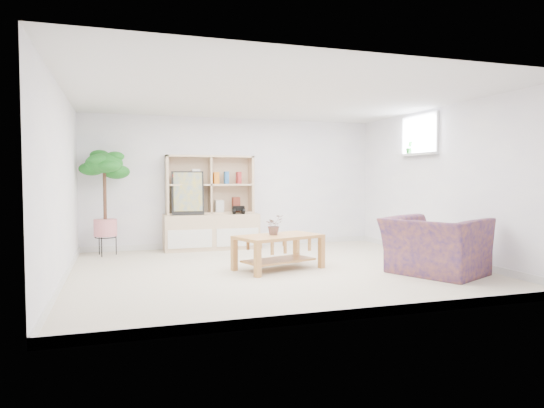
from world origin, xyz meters
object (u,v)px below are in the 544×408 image
object	(u,v)px
storage_unit	(211,202)
floor_tree	(105,203)
armchair	(435,242)
coffee_table	(279,252)

from	to	relation	value
storage_unit	floor_tree	xyz separation A→B (m)	(-1.81, -0.19, 0.03)
floor_tree	armchair	bearing A→B (deg)	-35.62
floor_tree	storage_unit	bearing A→B (deg)	6.07
floor_tree	armchair	xyz separation A→B (m)	(4.21, -3.02, -0.45)
storage_unit	coffee_table	distance (m)	2.37
coffee_table	armchair	bearing A→B (deg)	-46.28
coffee_table	armchair	xyz separation A→B (m)	(1.86, -0.98, 0.19)
floor_tree	armchair	world-z (taller)	floor_tree
coffee_table	floor_tree	xyz separation A→B (m)	(-2.34, 2.04, 0.64)
floor_tree	coffee_table	bearing A→B (deg)	-40.98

